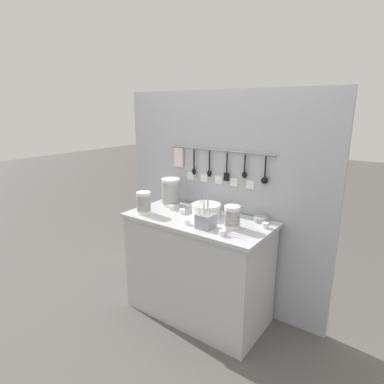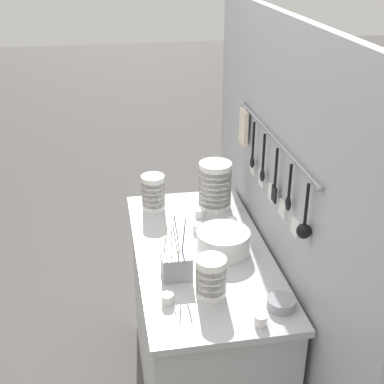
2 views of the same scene
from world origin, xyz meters
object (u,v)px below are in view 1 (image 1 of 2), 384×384
Objects in this scene: plate_stack at (206,210)px; cup_beside_plates at (222,233)px; cutlery_caddy at (206,221)px; bowl_stack_tall_left at (232,217)px; cup_by_caddy at (265,225)px; bowl_stack_back_corner at (171,192)px; cup_front_right at (182,211)px; cup_front_left at (192,206)px; bowl_stack_wide_centre at (144,203)px; cup_centre at (187,222)px; steel_mixing_bowl at (261,219)px; cup_back_left at (172,207)px.

cup_beside_plates is at bearing -41.90° from plate_stack.
cutlery_caddy is (0.15, -0.24, 0.01)m from plate_stack.
cutlery_caddy is 5.62× the size of cup_beside_plates.
cutlery_caddy reaches higher than bowl_stack_tall_left.
plate_stack is at bearing 138.10° from cup_beside_plates.
cup_by_caddy is 0.37m from cup_beside_plates.
bowl_stack_back_corner is 0.29m from cup_front_right.
bowl_stack_back_corner reaches higher than bowl_stack_tall_left.
cup_beside_plates is (-0.18, -0.32, 0.00)m from cup_by_caddy.
cutlery_caddy is (0.57, -0.29, -0.07)m from bowl_stack_back_corner.
cup_beside_plates is (0.02, -0.18, -0.06)m from bowl_stack_tall_left.
cutlery_caddy reaches higher than cup_front_left.
cutlery_caddy is 5.62× the size of cup_by_caddy.
cup_centre is (0.46, 0.00, -0.07)m from bowl_stack_wide_centre.
cup_beside_plates is at bearing -18.80° from cutlery_caddy.
cutlery_caddy is 0.16m from cup_centre.
plate_stack reaches higher than cup_by_caddy.
steel_mixing_bowl is at bearing 18.58° from cup_front_right.
cup_beside_plates is at bearing -119.83° from cup_by_caddy.
bowl_stack_tall_left is 0.65m from cup_back_left.
bowl_stack_wide_centre is 3.91× the size of cup_back_left.
bowl_stack_back_corner is 0.17m from cup_back_left.
cup_centre is (-0.00, -0.26, -0.03)m from plate_stack.
cup_front_left is at bearing 49.44° from cup_back_left.
bowl_stack_wide_centre is at bearing -169.62° from bowl_stack_tall_left.
cutlery_caddy is at bearing -57.54° from plate_stack.
steel_mixing_bowl is (0.43, 0.13, -0.03)m from plate_stack.
cup_beside_plates reaches higher than steel_mixing_bowl.
cutlery_caddy reaches higher than cup_by_caddy.
plate_stack is at bearing 23.04° from cup_front_right.
cup_front_left is (-0.65, -0.03, 0.00)m from steel_mixing_bowl.
cutlery_caddy is at bearing 10.19° from cup_centre.
steel_mixing_bowl is 2.34× the size of cup_centre.
cup_by_caddy is at bearing -52.09° from steel_mixing_bowl.
cup_back_left is at bearing -167.33° from steel_mixing_bowl.
cup_centre is at bearing -137.95° from steel_mixing_bowl.
cup_beside_plates is at bearing -24.86° from bowl_stack_back_corner.
bowl_stack_tall_left reaches higher than cup_centre.
cup_back_left is at bearing -130.56° from cup_front_left.
cup_centre is 1.00× the size of cup_back_left.
cup_front_left is at bearing 144.39° from cup_beside_plates.
cup_by_caddy and cup_back_left have the same top height.
cup_front_right is 0.72m from cup_by_caddy.
bowl_stack_tall_left is 0.29m from steel_mixing_bowl.
cup_centre is at bearing -169.81° from cutlery_caddy.
cup_by_caddy is (0.98, 0.29, -0.07)m from bowl_stack_wide_centre.
cup_beside_plates is at bearing -20.85° from cup_back_left.
cup_front_right is (-0.62, -0.21, 0.00)m from steel_mixing_bowl.
plate_stack is at bearing 122.46° from cutlery_caddy.
cup_by_caddy is at bearing 60.17° from cup_beside_plates.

